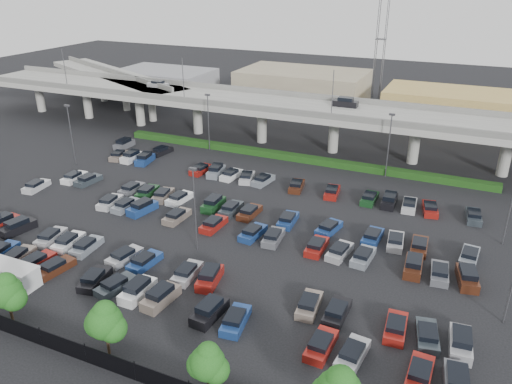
% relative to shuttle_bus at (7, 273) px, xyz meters
% --- Properties ---
extents(ground, '(280.00, 280.00, 0.00)m').
position_rel_shuttle_bus_xyz_m(ground, '(14.58, 22.13, -1.26)').
color(ground, black).
extents(overpass, '(150.00, 13.00, 15.80)m').
position_rel_shuttle_bus_xyz_m(overpass, '(14.37, 54.14, 5.71)').
color(overpass, gray).
rests_on(overpass, ground).
extents(on_ramp, '(50.93, 30.13, 8.80)m').
position_rel_shuttle_bus_xyz_m(on_ramp, '(-37.52, 65.18, 5.60)').
color(on_ramp, gray).
rests_on(on_ramp, ground).
extents(hedge, '(66.00, 1.60, 1.10)m').
position_rel_shuttle_bus_xyz_m(hedge, '(14.58, 47.13, -0.71)').
color(hedge, '#163710').
rests_on(hedge, ground).
extents(fence, '(70.00, 0.10, 2.00)m').
position_rel_shuttle_bus_xyz_m(fence, '(14.53, -5.87, -0.35)').
color(fence, black).
rests_on(fence, ground).
extents(tree_row, '(65.07, 3.66, 5.94)m').
position_rel_shuttle_bus_xyz_m(tree_row, '(15.28, -4.40, 2.26)').
color(tree_row, '#332316').
rests_on(tree_row, ground).
extents(shuttle_bus, '(7.18, 2.46, 2.31)m').
position_rel_shuttle_bus_xyz_m(shuttle_bus, '(0.00, 0.00, 0.00)').
color(shuttle_bus, silver).
rests_on(shuttle_bus, ground).
extents(parked_cars, '(63.10, 41.67, 1.67)m').
position_rel_shuttle_bus_xyz_m(parked_cars, '(13.79, 18.40, -0.66)').
color(parked_cars, '#A2A2A6').
rests_on(parked_cars, ground).
extents(light_poles, '(66.90, 48.38, 10.30)m').
position_rel_shuttle_bus_xyz_m(light_poles, '(10.46, 24.13, 4.98)').
color(light_poles, '#48484D').
rests_on(light_poles, ground).
extents(distant_buildings, '(138.00, 24.00, 9.00)m').
position_rel_shuttle_bus_xyz_m(distant_buildings, '(26.96, 83.94, 2.49)').
color(distant_buildings, gray).
rests_on(distant_buildings, ground).
extents(comm_tower, '(2.40, 2.40, 30.00)m').
position_rel_shuttle_bus_xyz_m(comm_tower, '(18.58, 96.13, 14.36)').
color(comm_tower, '#48484D').
rests_on(comm_tower, ground).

